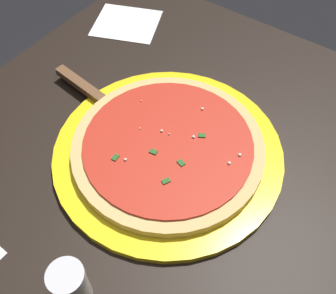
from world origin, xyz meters
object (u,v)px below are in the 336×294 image
pizza_server (97,97)px  napkin_loose_left (127,23)px  parmesan_shaker (71,285)px  serving_plate (168,152)px  pizza (168,146)px

pizza_server → napkin_loose_left: size_ratio=1.64×
napkin_loose_left → parmesan_shaker: bearing=-147.4°
parmesan_shaker → serving_plate: bearing=7.6°
napkin_loose_left → serving_plate: bearing=-130.2°
pizza → pizza_server: bearing=83.4°
pizza_server → parmesan_shaker: size_ratio=3.02×
pizza → pizza_server: size_ratio=1.39×
serving_plate → pizza_server: 0.17m
napkin_loose_left → parmesan_shaker: parmesan_shaker is taller
serving_plate → napkin_loose_left: serving_plate is taller
pizza_server → napkin_loose_left: (0.22, 0.11, -0.02)m
napkin_loose_left → parmesan_shaker: (-0.49, -0.31, 0.04)m
pizza → napkin_loose_left: pizza is taller
parmesan_shaker → pizza_server: bearing=36.8°
serving_plate → parmesan_shaker: size_ratio=5.06×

